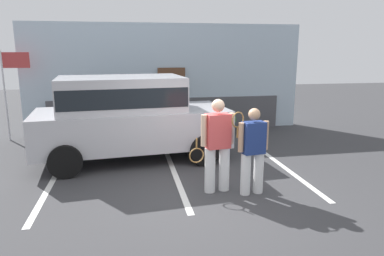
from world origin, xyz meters
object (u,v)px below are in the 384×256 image
at_px(potted_plant_by_porch, 227,121).
at_px(tennis_player_man, 217,145).
at_px(parked_suv, 128,114).
at_px(tennis_player_woman, 253,150).
at_px(flag_pole, 11,78).

bearing_deg(potted_plant_by_porch, tennis_player_man, -108.19).
xyz_separation_m(parked_suv, potted_plant_by_porch, (3.11, 2.14, -0.71)).
relative_size(parked_suv, tennis_player_woman, 2.90).
bearing_deg(tennis_player_woman, tennis_player_man, -29.05).
xyz_separation_m(tennis_player_man, potted_plant_by_porch, (1.48, 4.50, -0.49)).
bearing_deg(flag_pole, parked_suv, -37.40).
relative_size(parked_suv, tennis_player_man, 2.66).
distance_m(tennis_player_woman, potted_plant_by_porch, 4.84).
bearing_deg(tennis_player_woman, parked_suv, -57.19).
bearing_deg(flag_pole, tennis_player_man, -44.69).
height_order(tennis_player_woman, potted_plant_by_porch, tennis_player_woman).
height_order(tennis_player_man, tennis_player_woman, tennis_player_man).
relative_size(tennis_player_woman, flag_pole, 0.62).
relative_size(tennis_player_man, tennis_player_woman, 1.09).
height_order(parked_suv, tennis_player_woman, parked_suv).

